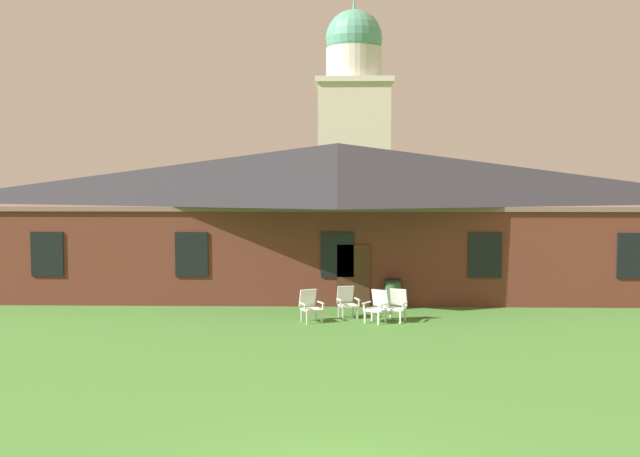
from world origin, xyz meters
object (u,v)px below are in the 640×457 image
lawn_chair_middle (397,304)px  trash_bin (393,294)px  lawn_chair_left_end (377,305)px  lawn_chair_by_porch (310,305)px  lawn_chair_near_door (347,301)px

lawn_chair_middle → trash_bin: size_ratio=0.98×
lawn_chair_middle → lawn_chair_left_end: bearing=-162.5°
lawn_chair_by_porch → lawn_chair_middle: bearing=3.5°
lawn_chair_near_door → lawn_chair_middle: same height
lawn_chair_near_door → lawn_chair_left_end: bearing=-39.1°
trash_bin → lawn_chair_near_door: bearing=-134.6°
trash_bin → lawn_chair_middle: bearing=-91.2°
lawn_chair_by_porch → trash_bin: (2.65, 2.26, -0.00)m
lawn_chair_near_door → trash_bin: (1.53, 1.56, -0.00)m
lawn_chair_by_porch → trash_bin: trash_bin is taller
lawn_chair_left_end → lawn_chair_near_door: bearing=140.9°
lawn_chair_left_end → lawn_chair_middle: same height
lawn_chair_by_porch → trash_bin: bearing=40.5°
lawn_chair_near_door → lawn_chair_by_porch: bearing=-147.7°
lawn_chair_near_door → lawn_chair_middle: 1.59m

